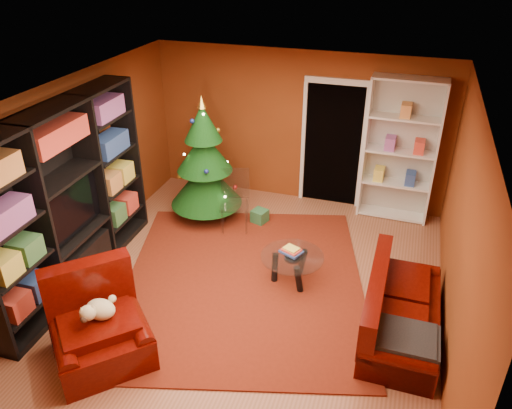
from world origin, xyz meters
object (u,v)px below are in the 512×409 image
(media_unit, at_px, (65,200))
(christmas_tree, at_px, (205,161))
(gift_box_teal, at_px, (213,207))
(acrylic_chair, at_px, (235,205))
(gift_box_green, at_px, (260,216))
(armchair, at_px, (100,328))
(rug, at_px, (244,281))
(white_bookshelf, at_px, (400,151))
(dog, at_px, (100,309))
(sofa, at_px, (403,306))
(coffee_table, at_px, (292,269))

(media_unit, xyz_separation_m, christmas_tree, (1.03, 2.10, -0.20))
(gift_box_teal, bearing_deg, acrylic_chair, -33.94)
(gift_box_green, relative_size, acrylic_chair, 0.26)
(christmas_tree, relative_size, armchair, 1.93)
(rug, bearing_deg, white_bookshelf, 54.78)
(gift_box_teal, bearing_deg, gift_box_green, -2.17)
(media_unit, xyz_separation_m, dog, (1.16, -1.13, -0.58))
(rug, xyz_separation_m, media_unit, (-2.21, -0.57, 1.20))
(gift_box_teal, relative_size, acrylic_chair, 0.32)
(sofa, bearing_deg, coffee_table, 70.29)
(rug, distance_m, christmas_tree, 2.17)
(rug, bearing_deg, dog, -121.70)
(coffee_table, bearing_deg, christmas_tree, 143.55)
(media_unit, distance_m, christmas_tree, 2.34)
(sofa, height_order, acrylic_chair, acrylic_chair)
(coffee_table, bearing_deg, gift_box_teal, 140.48)
(white_bookshelf, relative_size, dog, 5.99)
(rug, xyz_separation_m, sofa, (2.09, -0.34, 0.38))
(sofa, bearing_deg, gift_box_green, 51.31)
(gift_box_green, relative_size, sofa, 0.13)
(media_unit, distance_m, white_bookshelf, 5.02)
(christmas_tree, bearing_deg, coffee_table, -36.45)
(media_unit, bearing_deg, rug, 12.85)
(rug, distance_m, gift_box_teal, 1.96)
(christmas_tree, xyz_separation_m, coffee_table, (1.79, -1.33, -0.79))
(gift_box_green, xyz_separation_m, armchair, (-0.78, -3.36, 0.31))
(white_bookshelf, distance_m, dog, 5.08)
(sofa, bearing_deg, acrylic_chair, 59.44)
(media_unit, height_order, white_bookshelf, media_unit)
(media_unit, height_order, dog, media_unit)
(gift_box_green, bearing_deg, acrylic_chair, -134.71)
(dog, bearing_deg, white_bookshelf, 11.19)
(gift_box_teal, relative_size, coffee_table, 0.33)
(armchair, distance_m, sofa, 3.45)
(gift_box_green, bearing_deg, coffee_table, -57.25)
(christmas_tree, bearing_deg, gift_box_teal, 50.20)
(gift_box_teal, relative_size, white_bookshelf, 0.12)
(gift_box_teal, xyz_separation_m, coffee_table, (1.72, -1.42, 0.08))
(gift_box_green, height_order, dog, dog)
(christmas_tree, relative_size, gift_box_green, 9.09)
(white_bookshelf, relative_size, coffee_table, 2.82)
(media_unit, xyz_separation_m, gift_box_teal, (1.11, 2.19, -1.07))
(media_unit, bearing_deg, white_bookshelf, 36.04)
(acrylic_chair, bearing_deg, gift_box_green, 28.56)
(coffee_table, distance_m, acrylic_chair, 1.63)
(gift_box_green, distance_m, acrylic_chair, 0.55)
(gift_box_teal, bearing_deg, sofa, -31.60)
(acrylic_chair, bearing_deg, dog, -115.61)
(white_bookshelf, bearing_deg, gift_box_teal, -161.25)
(media_unit, xyz_separation_m, gift_box_green, (1.93, 2.16, -1.09))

